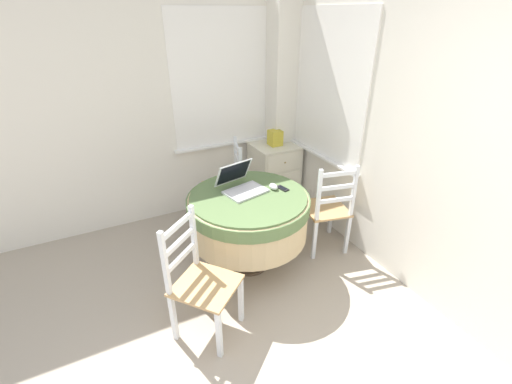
# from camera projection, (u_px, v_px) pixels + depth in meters

# --- Properties ---
(corner_room_shell) EXTENTS (4.16, 4.87, 2.55)m
(corner_room_shell) POSITION_uv_depth(u_px,v_px,m) (271.00, 126.00, 2.92)
(corner_room_shell) COLOR white
(corner_room_shell) RESTS_ON ground_plane
(round_dining_table) EXTENTS (1.07, 1.07, 0.75)m
(round_dining_table) POSITION_uv_depth(u_px,v_px,m) (248.00, 213.00, 3.02)
(round_dining_table) COLOR #4C3D2D
(round_dining_table) RESTS_ON ground_plane
(laptop) EXTENTS (0.42, 0.42, 0.24)m
(laptop) POSITION_uv_depth(u_px,v_px,m) (241.00, 185.00, 3.00)
(laptop) COLOR silver
(laptop) RESTS_ON round_dining_table
(computer_mouse) EXTENTS (0.06, 0.10, 0.05)m
(computer_mouse) POSITION_uv_depth(u_px,v_px,m) (273.00, 187.00, 3.02)
(computer_mouse) COLOR white
(computer_mouse) RESTS_ON round_dining_table
(cell_phone) EXTENTS (0.08, 0.13, 0.01)m
(cell_phone) POSITION_uv_depth(u_px,v_px,m) (282.00, 188.00, 3.04)
(cell_phone) COLOR black
(cell_phone) RESTS_ON round_dining_table
(dining_chair_near_back_window) EXTENTS (0.51, 0.49, 0.95)m
(dining_chair_near_back_window) POSITION_uv_depth(u_px,v_px,m) (226.00, 186.00, 3.74)
(dining_chair_near_back_window) COLOR tan
(dining_chair_near_back_window) RESTS_ON ground_plane
(dining_chair_near_right_window) EXTENTS (0.48, 0.50, 0.95)m
(dining_chair_near_right_window) POSITION_uv_depth(u_px,v_px,m) (327.00, 209.00, 3.31)
(dining_chair_near_right_window) COLOR tan
(dining_chair_near_right_window) RESTS_ON ground_plane
(dining_chair_camera_near) EXTENTS (0.57, 0.58, 0.95)m
(dining_chair_camera_near) POSITION_uv_depth(u_px,v_px,m) (200.00, 282.00, 2.42)
(dining_chair_camera_near) COLOR tan
(dining_chair_camera_near) RESTS_ON ground_plane
(corner_cabinet) EXTENTS (0.52, 0.51, 0.76)m
(corner_cabinet) POSITION_uv_depth(u_px,v_px,m) (274.00, 173.00, 4.21)
(corner_cabinet) COLOR silver
(corner_cabinet) RESTS_ON ground_plane
(storage_box) EXTENTS (0.14, 0.14, 0.18)m
(storage_box) POSITION_uv_depth(u_px,v_px,m) (275.00, 138.00, 3.97)
(storage_box) COLOR gold
(storage_box) RESTS_ON corner_cabinet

